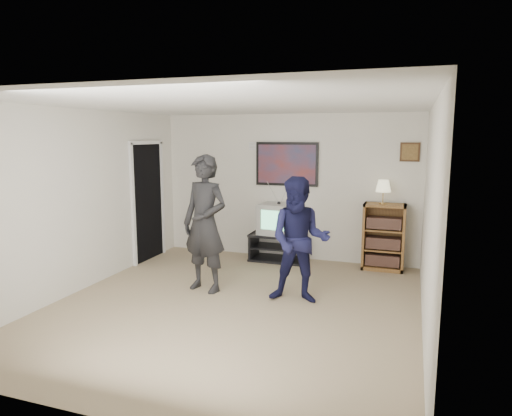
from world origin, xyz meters
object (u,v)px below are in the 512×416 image
Objects in this scene: crt_television at (279,219)px; bookshelf at (384,237)px; person_short at (299,240)px; media_stand at (278,247)px; person_tall at (205,224)px.

bookshelf reaches higher than crt_television.
crt_television is 1.97m from person_short.
media_stand is at bearing -173.24° from crt_television.
person_tall is at bearing -99.97° from crt_television.
person_short is at bearing -59.29° from crt_television.
person_tall is (-0.52, -1.78, 0.71)m from media_stand.
person_short is (1.34, -0.02, -0.13)m from person_tall.
person_tall is at bearing 172.46° from person_short.
crt_television is at bearing 85.80° from person_tall.
bookshelf is 0.57× the size of person_tall.
bookshelf is 0.65× the size of person_short.
media_stand is at bearing 86.17° from person_tall.
crt_television is at bearing -178.35° from bookshelf.
bookshelf is 2.09m from person_short.
crt_television is 1.75m from bookshelf.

